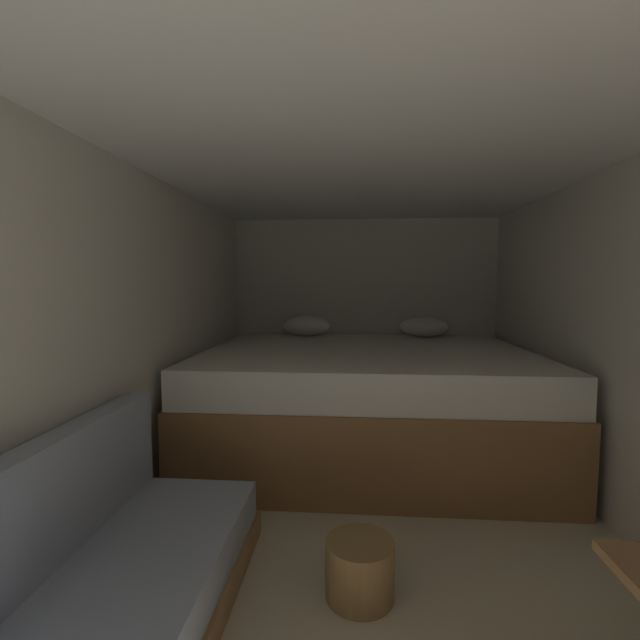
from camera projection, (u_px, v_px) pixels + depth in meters
The scene contains 7 objects.
ground_plane at pixel (372, 547), 2.28m from camera, with size 6.81×6.81×0.00m, color beige.
wall_back at pixel (364, 317), 4.61m from camera, with size 2.79×0.05×2.03m, color silver.
wall_left at pixel (112, 351), 2.30m from camera, with size 0.05×4.81×2.03m, color silver.
ceiling_slab at pixel (376, 141), 2.11m from camera, with size 2.79×4.81×0.05m, color white.
bed at pixel (366, 399), 3.58m from camera, with size 2.57×2.04×1.04m.
sofa_left at pixel (73, 627), 1.46m from camera, with size 0.72×1.96×0.78m.
wicker_basket at pixel (360, 569), 1.92m from camera, with size 0.30×0.30×0.25m.
Camera 1 is at (-0.10, -0.43, 1.37)m, focal length 24.61 mm.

